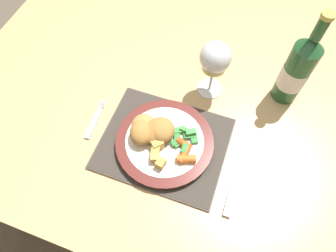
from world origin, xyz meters
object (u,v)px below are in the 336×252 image
object	(u,v)px
table_knife	(235,182)
wine_glass	(215,59)
dinner_plate	(165,142)
bottle	(297,70)
dining_table	(181,91)
fork	(94,122)

from	to	relation	value
table_knife	wine_glass	xyz separation A→B (m)	(-0.13, 0.24, 0.12)
wine_glass	dinner_plate	bearing A→B (deg)	-105.71
wine_glass	bottle	size ratio (longest dim) A/B	0.61
table_knife	bottle	size ratio (longest dim) A/B	0.75
wine_glass	table_knife	bearing A→B (deg)	-61.57
table_knife	bottle	world-z (taller)	bottle
dinner_plate	bottle	bearing A→B (deg)	45.26
bottle	wine_glass	bearing A→B (deg)	-165.41
dining_table	dinner_plate	distance (m)	0.26
wine_glass	bottle	world-z (taller)	bottle
dining_table	fork	size ratio (longest dim) A/B	9.79
table_knife	wine_glass	distance (m)	0.30
dining_table	fork	xyz separation A→B (m)	(-0.16, -0.23, 0.09)
wine_glass	fork	bearing A→B (deg)	-140.94
fork	bottle	distance (m)	0.52
dining_table	dinner_plate	world-z (taller)	dinner_plate
dining_table	wine_glass	xyz separation A→B (m)	(0.09, -0.03, 0.21)
bottle	table_knife	bearing A→B (deg)	-102.59
dining_table	wine_glass	size ratio (longest dim) A/B	7.12
table_knife	bottle	bearing A→B (deg)	77.41
dining_table	table_knife	bearing A→B (deg)	-50.61
wine_glass	bottle	xyz separation A→B (m)	(0.19, 0.05, -0.02)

